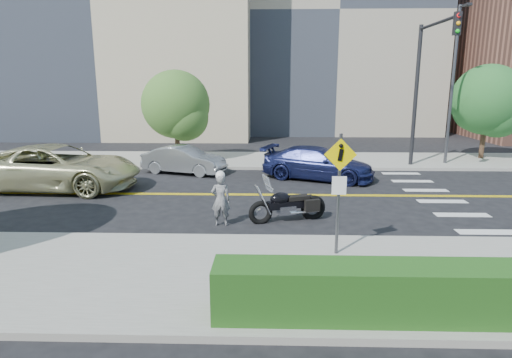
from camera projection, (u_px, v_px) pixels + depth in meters
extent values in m
plane|color=black|center=(206.00, 194.00, 17.01)|extent=(120.00, 120.00, 0.00)
cube|color=#9E9B91|center=(158.00, 275.00, 9.67)|extent=(60.00, 5.00, 0.15)
cube|color=#9E9B91|center=(224.00, 160.00, 24.31)|extent=(60.00, 5.00, 0.15)
cube|color=#A39984|center=(328.00, 22.00, 39.98)|extent=(18.00, 14.00, 20.00)
cube|color=#235619|center=(464.00, 293.00, 7.62)|extent=(9.00, 0.90, 1.00)
cylinder|color=#4C4C51|center=(452.00, 87.00, 22.11)|extent=(0.16, 0.16, 8.00)
cylinder|color=black|center=(416.00, 97.00, 21.79)|extent=(0.20, 0.20, 7.00)
cylinder|color=black|center=(438.00, 23.00, 18.93)|extent=(0.14, 4.40, 0.14)
cube|color=black|center=(457.00, 24.00, 17.04)|extent=(0.28, 0.18, 0.90)
cylinder|color=#4C4C51|center=(338.00, 195.00, 10.38)|extent=(0.08, 0.08, 3.00)
cube|color=#F9D800|center=(340.00, 155.00, 10.14)|extent=(0.78, 0.03, 0.78)
cube|color=white|center=(339.00, 185.00, 10.30)|extent=(0.35, 0.03, 0.45)
imported|color=silver|center=(221.00, 200.00, 13.12)|extent=(0.60, 0.39, 1.63)
sphere|color=white|center=(220.00, 175.00, 12.95)|extent=(0.29, 0.29, 0.29)
imported|color=#C0BD8C|center=(57.00, 167.00, 17.64)|extent=(6.82, 3.39, 1.86)
imported|color=gray|center=(184.00, 160.00, 20.87)|extent=(4.33, 2.58, 1.35)
imported|color=navy|center=(318.00, 163.00, 19.59)|extent=(5.50, 3.75, 1.48)
cylinder|color=#382619|center=(177.00, 126.00, 23.48)|extent=(0.27, 0.27, 4.11)
sphere|color=#3D6C22|center=(176.00, 104.00, 23.23)|extent=(3.70, 3.70, 3.70)
cylinder|color=#382619|center=(485.00, 122.00, 24.04)|extent=(0.27, 0.27, 4.41)
sphere|color=#1D5E20|center=(487.00, 100.00, 23.78)|extent=(3.89, 3.89, 3.89)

